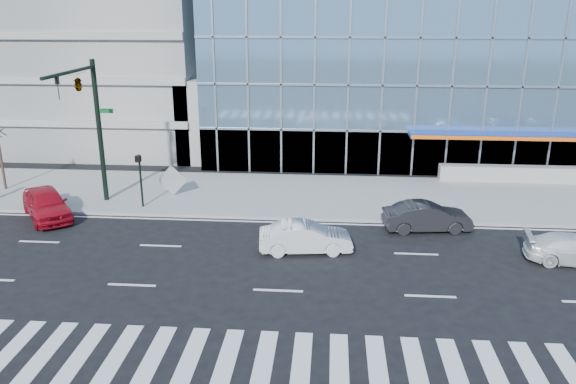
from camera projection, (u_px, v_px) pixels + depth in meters
name	position (u px, v px, depth m)	size (l,w,h in m)	color
ground	(286.00, 250.00, 26.22)	(160.00, 160.00, 0.00)	black
sidewalk	(297.00, 195.00, 33.77)	(120.00, 8.00, 0.15)	gray
theatre_building	(476.00, 49.00, 47.47)	(42.00, 26.00, 15.00)	#6D96B6
parking_garage	(84.00, 17.00, 49.23)	(24.00, 24.00, 20.00)	gray
ramp_block	(227.00, 115.00, 42.79)	(6.00, 8.00, 6.00)	gray
traffic_signal	(85.00, 100.00, 29.45)	(1.14, 5.74, 8.00)	black
ped_signal_post	(140.00, 173.00, 30.87)	(0.30, 0.33, 3.00)	black
white_sedan	(305.00, 237.00, 25.84)	(1.48, 4.26, 1.40)	silver
dark_sedan	(427.00, 217.00, 28.32)	(1.53, 4.40, 1.45)	black
red_sedan	(46.00, 204.00, 29.98)	(1.92, 4.77, 1.62)	#AB0D1C
tilted_panel	(172.00, 180.00, 33.17)	(1.30, 0.06, 1.30)	#9C9C9C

